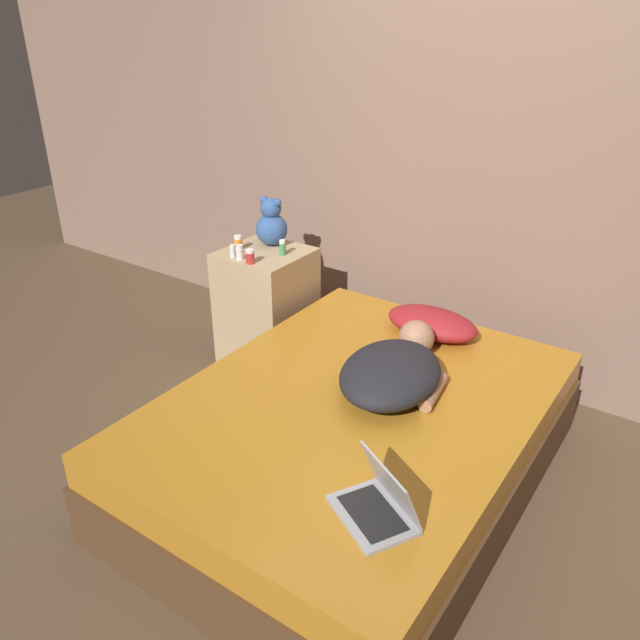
{
  "coord_description": "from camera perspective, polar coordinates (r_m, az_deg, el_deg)",
  "views": [
    {
      "loc": [
        1.18,
        -1.98,
        1.99
      ],
      "look_at": [
        -0.36,
        0.25,
        0.63
      ],
      "focal_mm": 35.0,
      "sensor_mm": 36.0,
      "label": 1
    }
  ],
  "objects": [
    {
      "name": "bottle_orange",
      "position": [
        3.69,
        -7.49,
        7.02
      ],
      "size": [
        0.05,
        0.05,
        0.09
      ],
      "color": "orange",
      "rests_on": "nightstand"
    },
    {
      "name": "laptop",
      "position": [
        2.19,
        5.42,
        -16.36
      ],
      "size": [
        0.36,
        0.33,
        0.21
      ],
      "rotation": [
        0.0,
        0.0,
        -0.51
      ],
      "color": "#9E9EA3",
      "rests_on": "bed"
    },
    {
      "name": "teddy_bear",
      "position": [
        3.73,
        -4.46,
        8.72
      ],
      "size": [
        0.19,
        0.19,
        0.29
      ],
      "color": "#335693",
      "rests_on": "nightstand"
    },
    {
      "name": "bottle_clear",
      "position": [
        3.58,
        -7.99,
        6.26
      ],
      "size": [
        0.03,
        0.03,
        0.07
      ],
      "color": "silver",
      "rests_on": "nightstand"
    },
    {
      "name": "bottle_red",
      "position": [
        3.48,
        -6.41,
        5.77
      ],
      "size": [
        0.05,
        0.05,
        0.08
      ],
      "color": "#B72D2D",
      "rests_on": "nightstand"
    },
    {
      "name": "bed",
      "position": [
        2.9,
        3.14,
        -10.89
      ],
      "size": [
        1.48,
        1.99,
        0.45
      ],
      "color": "#4C331E",
      "rests_on": "ground_plane"
    },
    {
      "name": "person_lying",
      "position": [
        2.82,
        6.82,
        -4.51
      ],
      "size": [
        0.51,
        0.77,
        0.18
      ],
      "rotation": [
        0.0,
        0.0,
        0.16
      ],
      "color": "black",
      "rests_on": "bed"
    },
    {
      "name": "bottle_white",
      "position": [
        3.54,
        -7.35,
        6.15
      ],
      "size": [
        0.04,
        0.04,
        0.08
      ],
      "color": "white",
      "rests_on": "nightstand"
    },
    {
      "name": "pillow",
      "position": [
        3.3,
        10.19,
        -0.27
      ],
      "size": [
        0.49,
        0.29,
        0.14
      ],
      "color": "maroon",
      "rests_on": "bed"
    },
    {
      "name": "ground_plane",
      "position": [
        3.04,
        3.03,
        -14.22
      ],
      "size": [
        12.0,
        12.0,
        0.0
      ],
      "primitive_type": "plane",
      "color": "brown"
    },
    {
      "name": "nightstand",
      "position": [
        3.8,
        -4.89,
        1.18
      ],
      "size": [
        0.47,
        0.47,
        0.72
      ],
      "color": "tan",
      "rests_on": "ground_plane"
    },
    {
      "name": "bottle_green",
      "position": [
        3.59,
        -3.45,
        6.63
      ],
      "size": [
        0.04,
        0.04,
        0.09
      ],
      "color": "#3D8E4C",
      "rests_on": "nightstand"
    },
    {
      "name": "wall_back",
      "position": [
        3.52,
        14.98,
        14.55
      ],
      "size": [
        8.0,
        0.06,
        2.6
      ],
      "color": "#846656",
      "rests_on": "ground_plane"
    }
  ]
}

